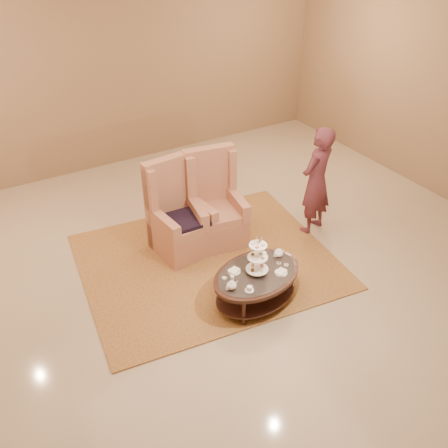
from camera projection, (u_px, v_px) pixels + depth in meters
ground at (237, 280)px, 6.42m from camera, size 8.00×8.00×0.00m
ceiling at (237, 280)px, 6.42m from camera, size 8.00×8.00×0.02m
wall_back at (113, 66)px, 8.32m from camera, size 8.00×0.04×3.50m
rug at (207, 261)px, 6.73m from camera, size 3.53×3.05×0.02m
tea_table at (257, 278)px, 5.90m from camera, size 1.29×1.00×0.97m
armchair_left at (179, 221)px, 6.76m from camera, size 0.78×0.80×1.31m
armchair_right at (214, 211)px, 6.98m from camera, size 0.82×0.84×1.32m
person at (316, 181)px, 6.96m from camera, size 0.68×0.55×1.60m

